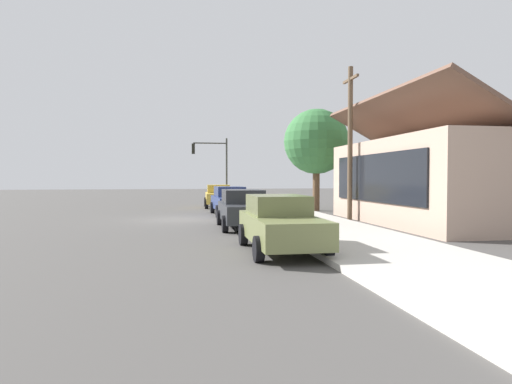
# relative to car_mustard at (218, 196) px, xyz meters

# --- Properties ---
(ground_plane) EXTENTS (120.00, 120.00, 0.00)m
(ground_plane) POSITION_rel_car_mustard_xyz_m (8.82, -2.66, -0.81)
(ground_plane) COLOR #4C4947
(sidewalk_curb) EXTENTS (60.00, 4.20, 0.16)m
(sidewalk_curb) POSITION_rel_car_mustard_xyz_m (8.82, 2.94, -0.73)
(sidewalk_curb) COLOR beige
(sidewalk_curb) RESTS_ON ground
(car_mustard) EXTENTS (4.38, 2.11, 1.59)m
(car_mustard) POSITION_rel_car_mustard_xyz_m (0.00, 0.00, 0.00)
(car_mustard) COLOR gold
(car_mustard) RESTS_ON ground
(car_navy) EXTENTS (4.75, 2.10, 1.59)m
(car_navy) POSITION_rel_car_mustard_xyz_m (6.42, 0.13, 0.00)
(car_navy) COLOR navy
(car_navy) RESTS_ON ground
(car_charcoal) EXTENTS (4.52, 2.10, 1.59)m
(car_charcoal) POSITION_rel_car_mustard_xyz_m (12.97, -0.04, 0.00)
(car_charcoal) COLOR #2D3035
(car_charcoal) RESTS_ON ground
(car_olive) EXTENTS (4.55, 2.01, 1.59)m
(car_olive) POSITION_rel_car_mustard_xyz_m (18.97, 0.16, 0.00)
(car_olive) COLOR olive
(car_olive) RESTS_ON ground
(storefront_building) EXTENTS (11.42, 7.12, 5.75)m
(storefront_building) POSITION_rel_car_mustard_xyz_m (12.72, 9.32, 1.24)
(storefront_building) COLOR tan
(storefront_building) RESTS_ON ground
(shade_tree) EXTENTS (4.11, 4.11, 6.44)m
(shade_tree) POSITION_rel_car_mustard_xyz_m (4.32, 5.84, 3.55)
(shade_tree) COLOR brown
(shade_tree) RESTS_ON ground
(traffic_light_main) EXTENTS (0.37, 2.79, 5.20)m
(traffic_light_main) POSITION_rel_car_mustard_xyz_m (-3.44, -0.12, 2.68)
(traffic_light_main) COLOR #383833
(traffic_light_main) RESTS_ON ground
(utility_pole_wooden) EXTENTS (1.80, 0.24, 7.50)m
(utility_pole_wooden) POSITION_rel_car_mustard_xyz_m (10.72, 5.54, 3.12)
(utility_pole_wooden) COLOR brown
(utility_pole_wooden) RESTS_ON ground
(fire_hydrant_red) EXTENTS (0.22, 0.22, 0.71)m
(fire_hydrant_red) POSITION_rel_car_mustard_xyz_m (14.53, 1.54, -0.32)
(fire_hydrant_red) COLOR red
(fire_hydrant_red) RESTS_ON sidewalk_curb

